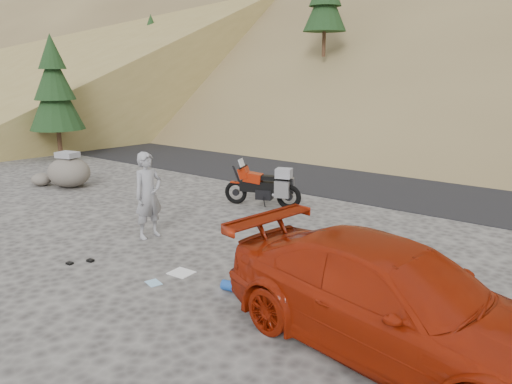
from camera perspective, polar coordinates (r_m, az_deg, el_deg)
ground at (r=11.25m, az=-10.93°, el=-5.54°), size 140.00×140.00×0.00m
road at (r=18.27m, az=10.44°, el=2.07°), size 120.00×7.00×0.05m
conifer_verge at (r=22.20m, az=-22.04°, el=10.92°), size 2.20×2.20×5.04m
motorcycle at (r=13.61m, az=1.12°, el=0.62°), size 2.13×1.04×1.31m
man at (r=11.57m, az=-11.95°, el=-5.02°), size 0.54×0.75×1.94m
red_car at (r=7.32m, az=15.03°, el=-17.08°), size 5.32×2.85×1.47m
boulder at (r=16.98m, az=-20.60°, el=2.20°), size 1.47×1.25×1.13m
small_rock at (r=17.55m, az=-23.32°, el=1.33°), size 0.86×0.83×0.40m
gear_white_cloth at (r=9.51m, az=-8.52°, el=-9.12°), size 0.44×0.40×0.01m
gear_blue_mat at (r=8.66m, az=-2.55°, el=-10.77°), size 0.47×0.25×0.18m
gear_glove_a at (r=10.45m, az=-20.53°, el=-7.64°), size 0.14×0.10×0.04m
gear_glove_b at (r=10.45m, az=-18.41°, el=-7.44°), size 0.14×0.12×0.04m
gear_blue_cloth at (r=9.18m, az=-11.63°, el=-10.14°), size 0.35×0.30×0.01m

